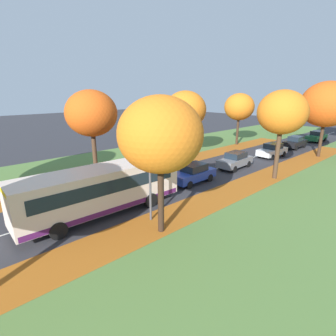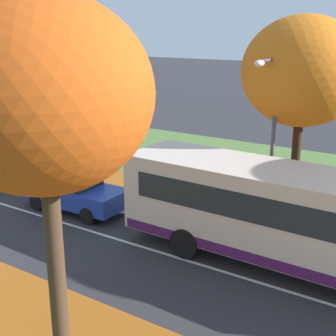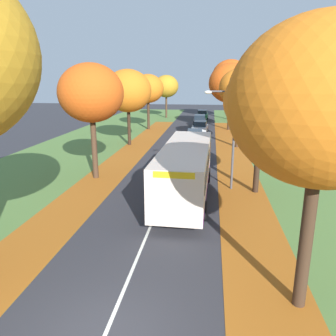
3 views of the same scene
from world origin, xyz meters
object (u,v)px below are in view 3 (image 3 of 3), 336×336
Objects in this scene: tree_left_near at (91,93)px; car_grey_following at (195,138)px; tree_right_mid at (240,88)px; tree_right_nearest at (323,103)px; tree_right_near at (262,101)px; car_black_fourth_in_line at (200,121)px; tree_right_distant at (230,76)px; tree_left_distant at (166,86)px; streetlamp_right at (229,129)px; car_silver_third_in_line at (200,128)px; tree_left_mid at (128,91)px; tree_left_far at (148,89)px; car_green_trailing at (202,115)px; tree_right_far at (231,83)px; car_blue_lead at (192,151)px; bus at (186,168)px.

car_grey_following is at bearing 62.77° from tree_left_near.
tree_right_nearest is at bearing -89.63° from tree_right_mid.
tree_right_mid is at bearing 90.55° from tree_right_near.
tree_left_near is 27.29m from car_black_fourth_in_line.
tree_right_nearest is at bearing -89.88° from tree_right_near.
tree_right_mid is 0.79× the size of tree_right_distant.
tree_left_distant is 49.10m from tree_right_nearest.
streetlamp_right is 1.41× the size of car_silver_third_in_line.
tree_left_far is at bearing 90.31° from tree_left_mid.
car_grey_following is at bearing -100.89° from tree_right_distant.
tree_right_near reaches higher than tree_left_far.
tree_right_nearest is (11.07, -23.47, 0.59)m from tree_left_mid.
car_grey_following is 21.46m from car_green_trailing.
tree_right_far is (10.60, 11.81, 0.60)m from tree_left_mid.
tree_left_near reaches higher than tree_left_mid.
car_grey_following is at bearing 3.35° from tree_left_mid.
car_black_fourth_in_line is (-3.93, 2.72, -5.21)m from tree_right_far.
car_green_trailing is at bearing -22.49° from tree_left_distant.
tree_right_near is at bearing -81.00° from car_black_fourth_in_line.
tree_left_mid is 25.96m from tree_right_nearest.
car_blue_lead is at bearing 41.90° from tree_left_near.
car_silver_third_in_line is (6.48, -16.94, -4.49)m from tree_left_distant.
car_black_fourth_in_line is at bearing 95.52° from streetlamp_right.
tree_left_far is at bearing 154.77° from car_silver_third_in_line.
tree_right_nearest reaches higher than car_grey_following.
tree_right_mid is 11.53m from tree_right_far.
tree_left_near is 1.80× the size of car_blue_lead.
tree_left_mid is at bearing -178.50° from tree_right_mid.
tree_right_mid is at bearing -66.68° from tree_left_distant.
tree_right_distant reaches higher than tree_right_near.
tree_right_nearest reaches higher than tree_right_near.
tree_right_near is 0.96× the size of tree_right_mid.
tree_right_far is (-0.32, 11.52, 0.28)m from tree_right_mid.
tree_left_mid is at bearing -91.16° from tree_left_distant.
car_black_fourth_in_line is (6.16, 26.14, -4.87)m from tree_left_near.
tree_right_far reaches higher than tree_left_far.
tree_left_distant reaches higher than car_black_fourth_in_line.
tree_right_distant reaches higher than car_black_fourth_in_line.
tree_right_near is 1.74× the size of car_black_fourth_in_line.
tree_right_nearest is 1.95× the size of car_blue_lead.
car_blue_lead is (6.87, -16.80, -4.50)m from tree_left_far.
tree_left_mid reaches higher than bus.
tree_left_mid is 1.03× the size of tree_right_near.
tree_left_far is 13.74m from car_green_trailing.
tree_right_nearest is 1.96× the size of car_black_fourth_in_line.
tree_left_near is 1.27× the size of streetlamp_right.
tree_left_far is 36.08m from tree_right_nearest.
tree_right_near reaches higher than car_black_fourth_in_line.
tree_left_near reaches higher than tree_left_far.
tree_right_near reaches higher than car_grey_following.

